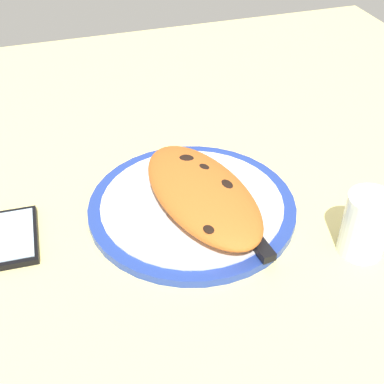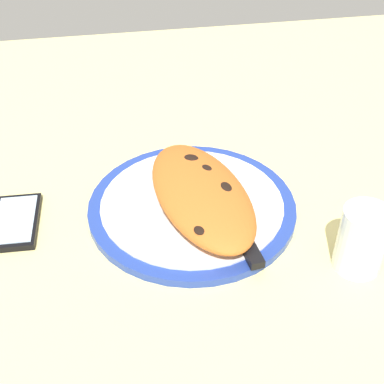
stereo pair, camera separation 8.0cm
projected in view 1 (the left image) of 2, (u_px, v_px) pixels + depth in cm
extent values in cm
cube|color=#E5D684|center=(192.00, 217.00, 83.77)|extent=(150.00, 150.00, 3.00)
cylinder|color=#233D99|center=(192.00, 207.00, 82.43)|extent=(32.53, 32.53, 1.30)
cylinder|color=white|center=(192.00, 203.00, 81.94)|extent=(28.59, 28.59, 0.30)
ellipsoid|color=#C16023|center=(202.00, 193.00, 79.81)|extent=(29.37, 17.79, 4.70)
ellipsoid|color=black|center=(204.00, 169.00, 81.67)|extent=(2.96, 2.51, 0.89)
ellipsoid|color=black|center=(226.00, 186.00, 78.42)|extent=(2.83, 2.13, 0.99)
ellipsoid|color=black|center=(209.00, 229.00, 71.86)|extent=(2.10, 1.86, 0.69)
ellipsoid|color=black|center=(187.00, 160.00, 83.76)|extent=(3.70, 3.59, 0.99)
cube|color=silver|center=(146.00, 191.00, 83.68)|extent=(12.59, 1.61, 0.40)
cube|color=silver|center=(162.00, 223.00, 77.63)|extent=(4.12, 2.42, 0.40)
cube|color=silver|center=(217.00, 191.00, 83.68)|extent=(12.54, 2.87, 0.40)
cube|color=black|center=(251.00, 235.00, 75.12)|extent=(10.86, 3.09, 1.20)
cube|color=black|center=(14.00, 237.00, 77.20)|extent=(12.44, 7.19, 1.00)
cube|color=silver|center=(13.00, 234.00, 76.84)|extent=(10.94, 6.13, 0.16)
cylinder|color=silver|center=(366.00, 225.00, 72.93)|extent=(6.63, 6.63, 9.62)
cylinder|color=silver|center=(362.00, 239.00, 74.66)|extent=(6.10, 6.10, 3.67)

